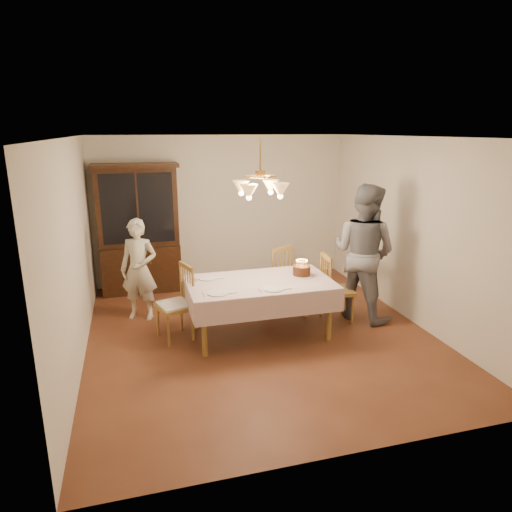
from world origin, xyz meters
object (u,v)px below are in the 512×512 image
object	(u,v)px
birthday_cake	(302,271)
chair_far_side	(275,280)
china_hutch	(139,231)
elderly_woman	(139,270)
dining_table	(260,287)

from	to	relation	value
birthday_cake	chair_far_side	bearing A→B (deg)	97.16
china_hutch	birthday_cake	xyz separation A→B (m)	(2.08, -2.19, -0.21)
chair_far_side	birthday_cake	size ratio (longest dim) A/B	3.33
china_hutch	chair_far_side	bearing A→B (deg)	-34.28
elderly_woman	chair_far_side	bearing A→B (deg)	19.54
dining_table	chair_far_side	distance (m)	1.07
dining_table	birthday_cake	world-z (taller)	birthday_cake
dining_table	birthday_cake	distance (m)	0.63
china_hutch	chair_far_side	distance (m)	2.46
dining_table	china_hutch	size ratio (longest dim) A/B	0.88
dining_table	birthday_cake	size ratio (longest dim) A/B	6.33
elderly_woman	birthday_cake	world-z (taller)	elderly_woman
chair_far_side	china_hutch	bearing A→B (deg)	145.72
elderly_woman	birthday_cake	distance (m)	2.33
chair_far_side	elderly_woman	xyz separation A→B (m)	(-2.03, 0.10, 0.30)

